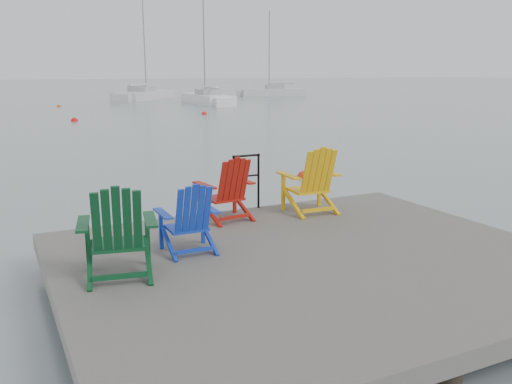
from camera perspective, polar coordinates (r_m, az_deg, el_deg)
name	(u,v)px	position (r m, az deg, el deg)	size (l,w,h in m)	color
ground	(313,294)	(6.85, 6.03, -10.67)	(400.00, 400.00, 0.00)	slate
dock	(314,268)	(6.72, 6.09, -7.95)	(6.00, 5.00, 1.40)	#312E2B
handrail	(246,177)	(8.72, -1.03, 1.64)	(0.48, 0.04, 0.90)	black
chair_green	(118,231)	(5.98, -14.37, -4.01)	(0.95, 0.89, 1.05)	#0A3C1D
chair_blue	(189,218)	(6.68, -7.05, -2.69)	(0.72, 0.66, 0.89)	#1132B0
chair_red	(227,188)	(8.09, -3.02, 0.37)	(0.83, 0.78, 0.97)	#9E140B
chair_yellow	(312,180)	(8.55, 5.92, 1.29)	(0.88, 0.82, 1.06)	#E7A90C
sailboat_near	(207,100)	(46.97, -5.21, 9.67)	(2.74, 8.72, 11.86)	white
sailboat_mid	(144,96)	(55.45, -11.67, 9.90)	(8.04, 9.20, 13.28)	silver
sailboat_far	(272,93)	(61.62, 1.71, 10.39)	(6.88, 3.60, 9.43)	silver
buoy_a	(303,177)	(14.17, 5.00, 1.56)	(0.33, 0.33, 0.33)	red
buoy_b	(74,121)	(31.93, -18.56, 7.08)	(0.40, 0.40, 0.40)	red
buoy_c	(204,114)	(35.41, -5.45, 8.15)	(0.36, 0.36, 0.36)	red
buoy_d	(59,107)	(45.67, -20.04, 8.44)	(0.32, 0.32, 0.32)	#C4430B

